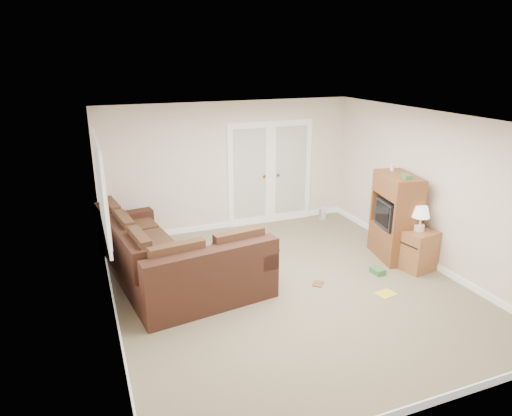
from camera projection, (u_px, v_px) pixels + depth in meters
name	position (u px, v px, depth m)	size (l,w,h in m)	color
floor	(289.00, 287.00, 6.85)	(5.50, 5.50, 0.00)	gray
ceiling	(293.00, 119.00, 6.05)	(5.00, 5.50, 0.02)	silver
wall_left	(106.00, 232.00, 5.59)	(0.02, 5.50, 2.50)	white
wall_right	(431.00, 190.00, 7.32)	(0.02, 5.50, 2.50)	white
wall_back	(230.00, 166.00, 8.88)	(5.00, 0.02, 2.50)	white
wall_front	(425.00, 301.00, 4.03)	(5.00, 0.02, 2.50)	white
baseboards	(289.00, 284.00, 6.83)	(5.00, 5.50, 0.10)	white
french_doors	(270.00, 174.00, 9.21)	(1.80, 0.05, 2.13)	white
window_left	(101.00, 187.00, 6.39)	(0.05, 1.92, 1.42)	white
sectional_sofa	(168.00, 262.00, 6.85)	(2.35, 3.03, 0.90)	#3B2016
coffee_table	(230.00, 265.00, 7.08)	(0.66, 1.05, 0.67)	black
tv_armoire	(395.00, 216.00, 7.65)	(0.67, 0.99, 1.57)	brown
side_cabinet	(417.00, 246.00, 7.35)	(0.59, 0.59, 1.07)	#9D6539
space_heater	(323.00, 213.00, 9.65)	(0.11, 0.09, 0.27)	white
floor_magazine	(386.00, 294.00, 6.66)	(0.27, 0.21, 0.01)	yellow
floor_greenbox	(378.00, 271.00, 7.26)	(0.16, 0.22, 0.09)	#397D3F
floor_book	(313.00, 283.00, 6.96)	(0.15, 0.20, 0.02)	brown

